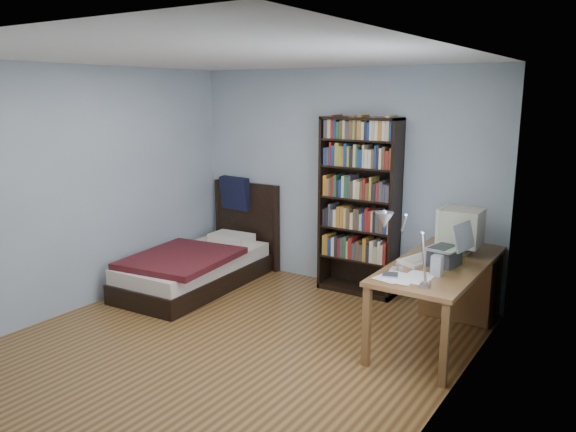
% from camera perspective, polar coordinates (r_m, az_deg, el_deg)
% --- Properties ---
extents(room, '(4.20, 4.24, 2.50)m').
position_cam_1_polar(room, '(4.74, -6.35, 0.61)').
color(room, brown).
rests_on(room, ground).
extents(desk, '(0.75, 1.76, 0.73)m').
position_cam_1_polar(desk, '(5.77, 16.62, -6.28)').
color(desk, brown).
rests_on(desk, floor).
extents(crt_monitor, '(0.38, 0.36, 0.43)m').
position_cam_1_polar(crt_monitor, '(5.53, 17.04, -1.14)').
color(crt_monitor, '#BDB39C').
rests_on(crt_monitor, desk).
extents(laptop, '(0.37, 0.36, 0.40)m').
position_cam_1_polar(laptop, '(5.12, 15.83, -3.67)').
color(laptop, '#2D2D30').
rests_on(laptop, desk).
extents(desk_lamp, '(0.26, 0.57, 0.68)m').
position_cam_1_polar(desk_lamp, '(4.05, 10.48, -1.20)').
color(desk_lamp, '#99999E').
rests_on(desk_lamp, desk).
extents(keyboard, '(0.33, 0.53, 0.05)m').
position_cam_1_polar(keyboard, '(5.22, 13.48, -4.29)').
color(keyboard, beige).
rests_on(keyboard, desk).
extents(speaker, '(0.09, 0.09, 0.17)m').
position_cam_1_polar(speaker, '(4.83, 14.90, -4.88)').
color(speaker, gray).
rests_on(speaker, desk).
extents(soda_can, '(0.06, 0.06, 0.11)m').
position_cam_1_polar(soda_can, '(5.45, 15.11, -3.26)').
color(soda_can, '#093307').
rests_on(soda_can, desk).
extents(mouse, '(0.06, 0.11, 0.04)m').
position_cam_1_polar(mouse, '(5.51, 16.16, -3.58)').
color(mouse, silver).
rests_on(mouse, desk).
extents(phone_silver, '(0.10, 0.12, 0.02)m').
position_cam_1_polar(phone_silver, '(5.01, 11.24, -4.96)').
color(phone_silver, silver).
rests_on(phone_silver, desk).
extents(phone_grey, '(0.06, 0.10, 0.02)m').
position_cam_1_polar(phone_grey, '(4.90, 10.70, -5.31)').
color(phone_grey, gray).
rests_on(phone_grey, desk).
extents(external_drive, '(0.16, 0.16, 0.03)m').
position_cam_1_polar(external_drive, '(4.72, 10.34, -6.00)').
color(external_drive, gray).
rests_on(external_drive, desk).
extents(bookshelf, '(0.89, 0.30, 1.97)m').
position_cam_1_polar(bookshelf, '(6.25, 7.22, 0.96)').
color(bookshelf, black).
rests_on(bookshelf, floor).
extents(bed, '(1.14, 2.05, 1.16)m').
position_cam_1_polar(bed, '(6.69, -8.96, -4.77)').
color(bed, black).
rests_on(bed, floor).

